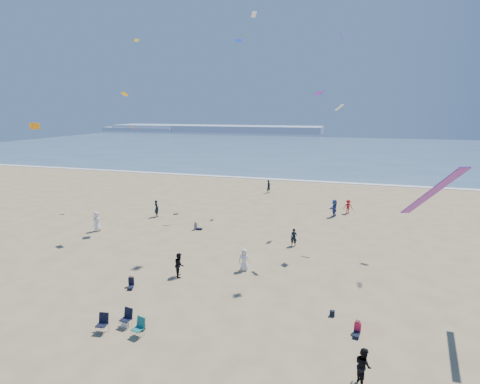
% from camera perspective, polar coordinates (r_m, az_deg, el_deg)
% --- Properties ---
extents(ground, '(220.00, 220.00, 0.00)m').
position_cam_1_polar(ground, '(20.98, -12.36, -20.75)').
color(ground, tan).
rests_on(ground, ground).
extents(ocean, '(220.00, 100.00, 0.06)m').
position_cam_1_polar(ocean, '(111.13, 11.98, 6.35)').
color(ocean, '#476B84').
rests_on(ocean, ground).
extents(surf_line, '(220.00, 1.20, 0.08)m').
position_cam_1_polar(surf_line, '(61.90, 8.03, 1.79)').
color(surf_line, white).
rests_on(surf_line, ground).
extents(headland_far, '(110.00, 20.00, 3.20)m').
position_cam_1_polar(headland_far, '(197.84, -3.87, 9.63)').
color(headland_far, '#7A8EA8').
rests_on(headland_far, ground).
extents(headland_near, '(40.00, 14.00, 2.00)m').
position_cam_1_polar(headland_near, '(210.80, -14.74, 9.26)').
color(headland_near, '#7A8EA8').
rests_on(headland_near, ground).
extents(standing_flyers, '(35.66, 36.11, 1.92)m').
position_cam_1_polar(standing_flyers, '(31.57, 9.90, -7.19)').
color(standing_flyers, white).
rests_on(standing_flyers, ground).
extents(seated_group, '(15.65, 23.92, 0.84)m').
position_cam_1_polar(seated_group, '(22.07, -1.74, -17.35)').
color(seated_group, silver).
rests_on(seated_group, ground).
extents(chair_cluster, '(2.70, 1.47, 1.00)m').
position_cam_1_polar(chair_cluster, '(21.54, -17.59, -18.55)').
color(chair_cluster, black).
rests_on(chair_cluster, ground).
extents(white_tote, '(0.35, 0.20, 0.40)m').
position_cam_1_polar(white_tote, '(22.06, -17.09, -18.64)').
color(white_tote, silver).
rests_on(white_tote, ground).
extents(black_backpack, '(0.30, 0.22, 0.38)m').
position_cam_1_polar(black_backpack, '(21.59, -14.74, -19.25)').
color(black_backpack, black).
rests_on(black_backpack, ground).
extents(navy_bag, '(0.28, 0.18, 0.34)m').
position_cam_1_polar(navy_bag, '(22.73, 13.87, -17.52)').
color(navy_bag, black).
rests_on(navy_bag, ground).
extents(kites_aloft, '(38.67, 45.36, 29.68)m').
position_cam_1_polar(kites_aloft, '(27.74, 17.23, 15.71)').
color(kites_aloft, '#FFAC06').
rests_on(kites_aloft, ground).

